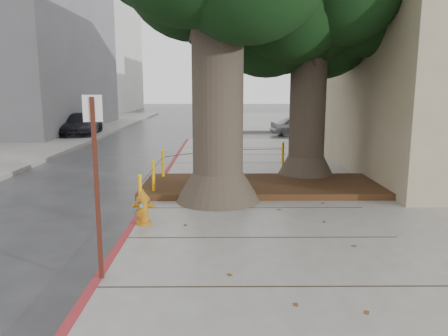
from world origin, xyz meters
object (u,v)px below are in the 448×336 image
object	(u,v)px
car_red	(389,125)
car_dark	(81,125)
car_silver	(298,126)
signpost	(96,178)
fire_hydrant	(143,208)

from	to	relation	value
car_red	car_dark	size ratio (longest dim) A/B	0.77
car_silver	car_red	xyz separation A→B (m)	(5.67, 0.42, 0.03)
signpost	car_dark	bearing A→B (deg)	97.18
fire_hydrant	car_dark	bearing A→B (deg)	121.65
signpost	car_red	world-z (taller)	signpost
car_silver	car_dark	xyz separation A→B (m)	(-12.87, -0.58, 0.11)
signpost	fire_hydrant	bearing A→B (deg)	75.03
fire_hydrant	car_silver	bearing A→B (deg)	81.46
signpost	car_dark	size ratio (longest dim) A/B	0.55
fire_hydrant	car_red	xyz separation A→B (m)	(11.89, 18.30, 0.10)
fire_hydrant	car_dark	xyz separation A→B (m)	(-6.65, 17.31, 0.19)
fire_hydrant	signpost	world-z (taller)	signpost
signpost	car_red	distance (m)	24.05
car_silver	car_dark	world-z (taller)	car_dark
signpost	car_dark	xyz separation A→B (m)	(-6.47, 19.79, -0.94)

